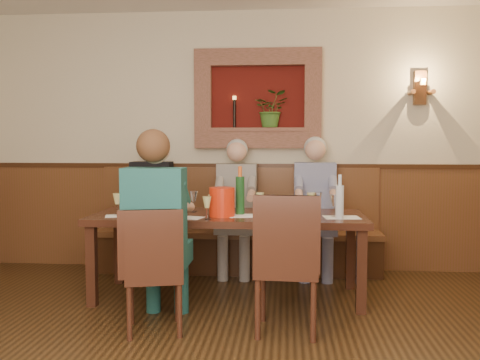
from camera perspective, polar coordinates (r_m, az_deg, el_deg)
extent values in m
cube|color=beige|center=(5.86, -0.05, 4.22)|extent=(6.00, 0.04, 2.80)
cube|color=brown|center=(5.90, -0.07, -4.07)|extent=(6.00, 0.04, 1.10)
cube|color=#381E0F|center=(5.84, -0.07, 1.52)|extent=(6.02, 0.06, 0.05)
cube|color=#4E100B|center=(5.84, 1.91, 8.63)|extent=(1.00, 0.02, 0.70)
cube|color=#8E5548|center=(5.85, 1.90, 12.97)|extent=(1.36, 0.12, 0.18)
cube|color=#8E5548|center=(5.78, 1.88, 4.32)|extent=(1.36, 0.12, 0.18)
cube|color=#8E5548|center=(5.86, -3.95, 8.61)|extent=(0.18, 0.12, 0.70)
cube|color=#8E5548|center=(5.80, 7.79, 8.63)|extent=(0.18, 0.12, 0.70)
cube|color=#8E5548|center=(5.78, 1.88, 5.41)|extent=(1.00, 0.14, 0.04)
imported|color=#396221|center=(5.78, 3.38, 7.53)|extent=(0.35, 0.30, 0.39)
cylinder|color=black|center=(5.81, -0.60, 7.08)|extent=(0.03, 0.03, 0.30)
cylinder|color=#FFBF59|center=(5.82, -0.60, 8.75)|extent=(0.04, 0.04, 0.04)
cube|color=brown|center=(5.97, 18.63, 9.28)|extent=(0.12, 0.08, 0.35)
cylinder|color=brown|center=(5.88, 17.82, 8.90)|extent=(0.05, 0.18, 0.05)
cylinder|color=brown|center=(5.93, 19.73, 8.81)|extent=(0.05, 0.18, 0.05)
cylinder|color=#FFBF59|center=(5.85, 18.95, 9.88)|extent=(0.06, 0.06, 0.06)
cube|color=#32190F|center=(4.76, -1.25, -4.00)|extent=(2.40, 0.90, 0.06)
cube|color=#32190F|center=(4.73, -15.53, -8.83)|extent=(0.08, 0.08, 0.69)
cube|color=#32190F|center=(4.48, 12.81, -9.51)|extent=(0.08, 0.08, 0.69)
cube|color=#32190F|center=(5.41, -12.78, -7.13)|extent=(0.08, 0.08, 0.69)
cube|color=#32190F|center=(5.20, 11.68, -7.58)|extent=(0.08, 0.08, 0.69)
cube|color=#381E0F|center=(5.74, -0.26, -7.84)|extent=(3.00, 0.40, 0.40)
cube|color=brown|center=(5.70, -0.26, -5.68)|extent=(3.00, 0.45, 0.06)
cube|color=brown|center=(5.84, -0.09, -1.88)|extent=(3.00, 0.06, 0.66)
cube|color=#32190F|center=(4.09, -9.10, -13.00)|extent=(0.47, 0.47, 0.39)
cube|color=#32190F|center=(4.03, -9.14, -10.03)|extent=(0.50, 0.50, 0.05)
cube|color=#32190F|center=(3.79, -9.18, -6.79)|extent=(0.41, 0.14, 0.49)
cube|color=#32190F|center=(4.04, 5.01, -12.87)|extent=(0.45, 0.45, 0.43)
cube|color=#32190F|center=(3.97, 5.03, -9.51)|extent=(0.48, 0.48, 0.05)
cube|color=#32190F|center=(3.71, 4.90, -5.80)|extent=(0.46, 0.07, 0.54)
cube|color=black|center=(5.75, -9.73, -7.64)|extent=(0.43, 0.45, 0.45)
cube|color=black|center=(5.82, -9.38, -0.83)|extent=(0.43, 0.22, 0.56)
sphere|color=#D8A384|center=(5.76, -9.53, 3.24)|extent=(0.21, 0.21, 0.21)
sphere|color=#4C2D19|center=(5.80, -9.41, 3.45)|extent=(0.23, 0.23, 0.23)
cube|color=#635D5B|center=(5.59, -0.47, -7.91)|extent=(0.42, 0.44, 0.45)
cube|color=#635D5B|center=(5.66, -0.32, -1.03)|extent=(0.42, 0.22, 0.55)
sphere|color=#D8A384|center=(5.60, -0.36, 3.04)|extent=(0.21, 0.21, 0.21)
sphere|color=#B2B2B2|center=(5.65, -0.31, 3.25)|extent=(0.23, 0.23, 0.23)
cube|color=navy|center=(5.57, 8.00, -7.99)|extent=(0.43, 0.45, 0.45)
cube|color=navy|center=(5.64, 7.97, -0.98)|extent=(0.43, 0.22, 0.56)
sphere|color=#D8A384|center=(5.58, 8.04, 3.21)|extent=(0.21, 0.21, 0.21)
sphere|color=#B2B2B2|center=(5.63, 8.01, 3.42)|extent=(0.23, 0.23, 0.23)
cube|color=navy|center=(4.27, -8.42, -11.81)|extent=(0.45, 0.47, 0.45)
cube|color=navy|center=(3.96, -9.13, -2.92)|extent=(0.45, 0.23, 0.58)
sphere|color=#D8A384|center=(3.97, -9.05, 3.32)|extent=(0.22, 0.22, 0.22)
sphere|color=#4C2D19|center=(3.92, -9.24, 3.62)|extent=(0.24, 0.24, 0.24)
cylinder|color=red|center=(4.60, -1.93, -2.35)|extent=(0.27, 0.27, 0.25)
cylinder|color=#19471E|center=(4.71, 0.01, -1.66)|extent=(0.09, 0.09, 0.34)
cylinder|color=#E15819|center=(4.69, 0.01, 0.93)|extent=(0.04, 0.04, 0.09)
cylinder|color=#19471E|center=(4.92, -9.54, -1.69)|extent=(0.07, 0.07, 0.30)
cylinder|color=#19471E|center=(4.90, -9.56, 0.57)|extent=(0.03, 0.03, 0.09)
cylinder|color=silver|center=(4.51, 10.59, -2.35)|extent=(0.09, 0.09, 0.28)
cylinder|color=silver|center=(4.50, 10.62, 0.00)|extent=(0.04, 0.04, 0.09)
cube|color=white|center=(4.75, -12.67, -3.74)|extent=(0.29, 0.24, 0.00)
cube|color=white|center=(4.64, 0.61, -3.83)|extent=(0.34, 0.25, 0.00)
cube|color=white|center=(4.62, 10.80, -3.94)|extent=(0.32, 0.24, 0.00)
cube|color=white|center=(4.54, -5.60, -4.01)|extent=(0.29, 0.23, 0.00)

